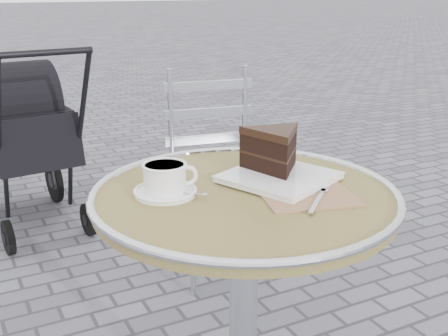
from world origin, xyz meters
name	(u,v)px	position (x,y,z in m)	size (l,w,h in m)	color
cafe_table	(244,256)	(0.00, 0.00, 0.57)	(0.72, 0.72, 0.74)	silver
cappuccino_set	(166,181)	(-0.17, 0.07, 0.76)	(0.15, 0.15, 0.07)	white
cake_plate_set	(276,156)	(0.12, 0.05, 0.79)	(0.30, 0.38, 0.12)	#996C53
bistro_chair	(214,147)	(0.40, 0.99, 0.53)	(0.45, 0.45, 0.86)	silver
baby_stroller	(24,143)	(-0.25, 1.83, 0.42)	(0.50, 0.94, 0.94)	black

